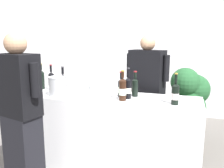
# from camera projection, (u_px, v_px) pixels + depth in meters

# --- Properties ---
(wall_back) EXTENTS (8.00, 0.10, 2.80)m
(wall_back) POSITION_uv_depth(u_px,v_px,m) (143.00, 49.00, 5.11)
(wall_back) COLOR white
(wall_back) RESTS_ON ground_plane
(counter) EXTENTS (2.24, 0.61, 0.96)m
(counter) POSITION_uv_depth(u_px,v_px,m) (103.00, 134.00, 2.86)
(counter) COLOR white
(counter) RESTS_ON ground_plane
(wine_bottle_0) EXTENTS (0.08, 0.08, 0.33)m
(wine_bottle_0) POSITION_uv_depth(u_px,v_px,m) (175.00, 94.00, 2.39)
(wine_bottle_0) COLOR black
(wine_bottle_0) RESTS_ON counter
(wine_bottle_1) EXTENTS (0.08, 0.08, 0.32)m
(wine_bottle_1) POSITION_uv_depth(u_px,v_px,m) (63.00, 82.00, 2.96)
(wine_bottle_1) COLOR black
(wine_bottle_1) RESTS_ON counter
(wine_bottle_2) EXTENTS (0.08, 0.08, 0.33)m
(wine_bottle_2) POSITION_uv_depth(u_px,v_px,m) (123.00, 89.00, 2.55)
(wine_bottle_2) COLOR black
(wine_bottle_2) RESTS_ON counter
(wine_bottle_3) EXTENTS (0.07, 0.07, 0.35)m
(wine_bottle_3) POSITION_uv_depth(u_px,v_px,m) (128.00, 88.00, 2.62)
(wine_bottle_3) COLOR black
(wine_bottle_3) RESTS_ON counter
(wine_bottle_4) EXTENTS (0.08, 0.08, 0.34)m
(wine_bottle_4) POSITION_uv_depth(u_px,v_px,m) (42.00, 79.00, 3.14)
(wine_bottle_4) COLOR black
(wine_bottle_4) RESTS_ON counter
(wine_bottle_5) EXTENTS (0.07, 0.07, 0.30)m
(wine_bottle_5) POSITION_uv_depth(u_px,v_px,m) (121.00, 88.00, 2.71)
(wine_bottle_5) COLOR black
(wine_bottle_5) RESTS_ON counter
(wine_bottle_6) EXTENTS (0.07, 0.07, 0.34)m
(wine_bottle_6) POSITION_uv_depth(u_px,v_px,m) (51.00, 81.00, 3.01)
(wine_bottle_6) COLOR black
(wine_bottle_6) RESTS_ON counter
(wine_bottle_7) EXTENTS (0.07, 0.07, 0.30)m
(wine_bottle_7) POSITION_uv_depth(u_px,v_px,m) (135.00, 86.00, 2.73)
(wine_bottle_7) COLOR black
(wine_bottle_7) RESTS_ON counter
(wine_glass) EXTENTS (0.07, 0.07, 0.20)m
(wine_glass) POSITION_uv_depth(u_px,v_px,m) (92.00, 87.00, 2.61)
(wine_glass) COLOR silver
(wine_glass) RESTS_ON counter
(ice_bucket) EXTENTS (0.21, 0.21, 0.23)m
(ice_bucket) POSITION_uv_depth(u_px,v_px,m) (57.00, 86.00, 2.75)
(ice_bucket) COLOR silver
(ice_bucket) RESTS_ON counter
(person_server) EXTENTS (0.60, 0.35, 1.67)m
(person_server) POSITION_uv_depth(u_px,v_px,m) (146.00, 99.00, 3.22)
(person_server) COLOR black
(person_server) RESTS_ON ground_plane
(person_guest) EXTENTS (0.53, 0.33, 1.69)m
(person_guest) POSITION_uv_depth(u_px,v_px,m) (21.00, 121.00, 2.32)
(person_guest) COLOR black
(person_guest) RESTS_ON ground_plane
(potted_shrub) EXTENTS (0.58, 0.60, 1.21)m
(potted_shrub) POSITION_uv_depth(u_px,v_px,m) (191.00, 95.00, 3.50)
(potted_shrub) COLOR brown
(potted_shrub) RESTS_ON ground_plane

